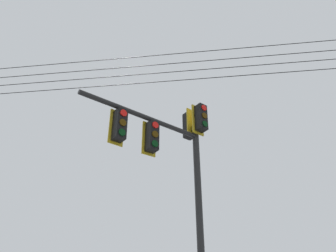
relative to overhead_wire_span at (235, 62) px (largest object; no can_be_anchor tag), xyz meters
The scene contains 2 objects.
signal_mast_assembly 4.55m from the overhead_wire_span, 117.79° to the right, with size 0.97×4.19×7.63m.
overhead_wire_span is the anchor object (origin of this frame).
Camera 1 is at (8.26, -6.19, 1.21)m, focal length 37.12 mm.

